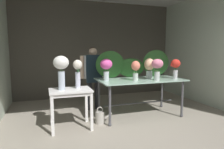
# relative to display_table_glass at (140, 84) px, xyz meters

# --- Properties ---
(ground_plane) EXTENTS (8.11, 8.11, 0.00)m
(ground_plane) POSITION_rel_display_table_glass_xyz_m (-0.41, 0.40, -0.71)
(ground_plane) COLOR #9E9384
(wall_back) EXTENTS (5.10, 0.12, 2.94)m
(wall_back) POSITION_rel_display_table_glass_xyz_m (-0.41, 2.24, 0.76)
(wall_back) COLOR #5B564C
(wall_back) RESTS_ON ground
(wall_right) EXTENTS (0.12, 3.81, 2.94)m
(wall_right) POSITION_rel_display_table_glass_xyz_m (2.14, 0.40, 0.76)
(wall_right) COLOR silver
(wall_right) RESTS_ON ground
(display_table_glass) EXTENTS (1.87, 1.00, 0.84)m
(display_table_glass) POSITION_rel_display_table_glass_xyz_m (0.00, 0.00, 0.00)
(display_table_glass) COLOR #ABD2BD
(display_table_glass) RESTS_ON ground
(side_table_white) EXTENTS (0.76, 0.55, 0.75)m
(side_table_white) POSITION_rel_display_table_glass_xyz_m (-1.56, -0.26, -0.07)
(side_table_white) COLOR white
(side_table_white) RESTS_ON ground
(florist) EXTENTS (0.63, 0.24, 1.53)m
(florist) POSITION_rel_display_table_glass_xyz_m (-0.88, 0.77, 0.24)
(florist) COLOR #232328
(florist) RESTS_ON ground
(foliage_backdrop) EXTENTS (1.89, 0.31, 0.64)m
(foliage_backdrop) POSITION_rel_display_table_glass_xyz_m (0.10, 0.38, 0.41)
(foliage_backdrop) COLOR #2D6028
(foliage_backdrop) RESTS_ON display_table_glass
(vase_coral_lilies) EXTENTS (0.19, 0.19, 0.41)m
(vase_coral_lilies) POSITION_rel_display_table_glass_xyz_m (-0.18, -0.15, 0.36)
(vase_coral_lilies) COLOR silver
(vase_coral_lilies) RESTS_ON display_table_glass
(vase_peach_freesia) EXTENTS (0.23, 0.23, 0.46)m
(vase_peach_freesia) POSITION_rel_display_table_glass_xyz_m (0.24, 0.01, 0.38)
(vase_peach_freesia) COLOR silver
(vase_peach_freesia) RESTS_ON display_table_glass
(vase_scarlet_snapdragons) EXTENTS (0.22, 0.21, 0.44)m
(vase_scarlet_snapdragons) POSITION_rel_display_table_glass_xyz_m (0.78, -0.20, 0.40)
(vase_scarlet_snapdragons) COLOR silver
(vase_scarlet_snapdragons) RESTS_ON display_table_glass
(vase_rosy_anemones) EXTENTS (0.25, 0.25, 0.45)m
(vase_rosy_anemones) POSITION_rel_display_table_glass_xyz_m (0.27, -0.27, 0.42)
(vase_rosy_anemones) COLOR silver
(vase_rosy_anemones) RESTS_ON display_table_glass
(vase_fuchsia_carnations) EXTENTS (0.26, 0.26, 0.46)m
(vase_fuchsia_carnations) POSITION_rel_display_table_glass_xyz_m (-0.77, 0.04, 0.42)
(vase_fuchsia_carnations) COLOR silver
(vase_fuchsia_carnations) RESTS_ON display_table_glass
(vase_white_roses_tall) EXTENTS (0.28, 0.28, 0.62)m
(vase_white_roses_tall) POSITION_rel_display_table_glass_xyz_m (-1.71, -0.26, 0.44)
(vase_white_roses_tall) COLOR silver
(vase_white_roses_tall) RESTS_ON side_table_white
(vase_cream_lisianthus_tall) EXTENTS (0.17, 0.18, 0.54)m
(vase_cream_lisianthus_tall) POSITION_rel_display_table_glass_xyz_m (-1.41, -0.20, 0.35)
(vase_cream_lisianthus_tall) COLOR silver
(vase_cream_lisianthus_tall) RESTS_ON side_table_white
(watering_can) EXTENTS (0.35, 0.18, 0.34)m
(watering_can) POSITION_rel_display_table_glass_xyz_m (-0.97, -0.20, -0.58)
(watering_can) COLOR #B7B2A8
(watering_can) RESTS_ON ground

